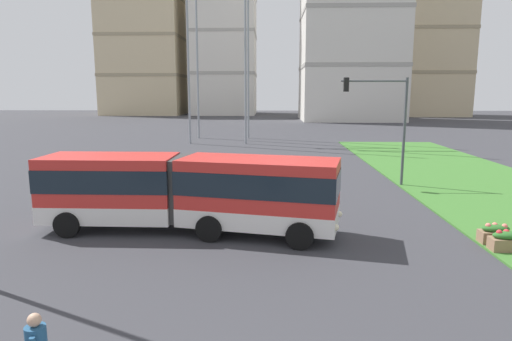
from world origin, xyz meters
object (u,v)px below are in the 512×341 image
object	(u,v)px
traffic_light_far_right	(384,113)
flower_planter_3	(507,241)
car_grey_wagon	(163,168)
apartment_tower_centre	(352,15)
apartment_tower_eastcentre	(431,11)
flower_planter_4	(495,234)
apartment_tower_westcentre	(224,16)
articulated_bus	(188,191)
apartment_tower_west	(146,40)

from	to	relation	value
traffic_light_far_right	flower_planter_3	bearing A→B (deg)	-81.79
car_grey_wagon	flower_planter_3	distance (m)	19.54
flower_planter_3	apartment_tower_centre	size ratio (longest dim) A/B	0.03
car_grey_wagon	traffic_light_far_right	size ratio (longest dim) A/B	0.71
car_grey_wagon	apartment_tower_eastcentre	size ratio (longest dim) A/B	0.09
flower_planter_3	flower_planter_4	size ratio (longest dim) A/B	1.00
car_grey_wagon	flower_planter_4	size ratio (longest dim) A/B	4.06
flower_planter_4	apartment_tower_westcentre	size ratio (longest dim) A/B	0.02
articulated_bus	flower_planter_3	size ratio (longest dim) A/B	10.84
traffic_light_far_right	apartment_tower_centre	world-z (taller)	apartment_tower_centre
car_grey_wagon	apartment_tower_eastcentre	bearing A→B (deg)	61.33
car_grey_wagon	flower_planter_4	xyz separation A→B (m)	(14.98, -11.75, -0.33)
articulated_bus	apartment_tower_westcentre	bearing A→B (deg)	94.76
flower_planter_4	traffic_light_far_right	world-z (taller)	traffic_light_far_right
flower_planter_3	apartment_tower_eastcentre	world-z (taller)	apartment_tower_eastcentre
car_grey_wagon	apartment_tower_eastcentre	distance (m)	93.28
flower_planter_4	apartment_tower_eastcentre	distance (m)	98.20
articulated_bus	apartment_tower_centre	xyz separation A→B (m)	(18.87, 72.42, 18.32)
flower_planter_4	apartment_tower_west	distance (m)	105.98
apartment_tower_eastcentre	car_grey_wagon	bearing A→B (deg)	-118.67
traffic_light_far_right	apartment_tower_centre	xyz separation A→B (m)	(9.03, 63.36, 15.65)
flower_planter_3	apartment_tower_westcentre	bearing A→B (deg)	101.24
articulated_bus	apartment_tower_centre	bearing A→B (deg)	75.39
car_grey_wagon	apartment_tower_west	size ratio (longest dim) A/B	0.12
articulated_bus	traffic_light_far_right	world-z (taller)	traffic_light_far_right
traffic_light_far_right	apartment_tower_west	world-z (taller)	apartment_tower_west
traffic_light_far_right	apartment_tower_westcentre	xyz separation A→B (m)	(-17.81, 86.60, 19.45)
apartment_tower_centre	apartment_tower_westcentre	bearing A→B (deg)	139.11
flower_planter_4	flower_planter_3	bearing A→B (deg)	-90.00
articulated_bus	car_grey_wagon	bearing A→B (deg)	108.57
articulated_bus	traffic_light_far_right	bearing A→B (deg)	42.59
flower_planter_3	apartment_tower_westcentre	size ratio (longest dim) A/B	0.02
apartment_tower_eastcentre	apartment_tower_centre	bearing A→B (deg)	-140.29
articulated_bus	apartment_tower_eastcentre	xyz separation A→B (m)	(39.86, 89.85, 21.93)
flower_planter_4	apartment_tower_westcentre	world-z (taller)	apartment_tower_westcentre
articulated_bus	car_grey_wagon	size ratio (longest dim) A/B	2.67
articulated_bus	flower_planter_3	distance (m)	11.70
apartment_tower_west	apartment_tower_westcentre	bearing A→B (deg)	-0.17
flower_planter_4	apartment_tower_westcentre	distance (m)	101.56
apartment_tower_west	apartment_tower_centre	bearing A→B (deg)	-26.68
traffic_light_far_right	articulated_bus	bearing A→B (deg)	-137.41
articulated_bus	apartment_tower_west	xyz separation A→B (m)	(-27.48, 95.72, 16.46)
apartment_tower_centre	flower_planter_4	bearing A→B (deg)	-95.75
car_grey_wagon	flower_planter_4	bearing A→B (deg)	-38.11
apartment_tower_west	flower_planter_3	bearing A→B (deg)	-68.28
articulated_bus	apartment_tower_west	size ratio (longest dim) A/B	0.33
car_grey_wagon	flower_planter_3	xyz separation A→B (m)	(14.98, -12.54, -0.33)
traffic_light_far_right	apartment_tower_centre	bearing A→B (deg)	81.89
flower_planter_4	apartment_tower_eastcentre	world-z (taller)	apartment_tower_eastcentre
articulated_bus	flower_planter_4	distance (m)	11.59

